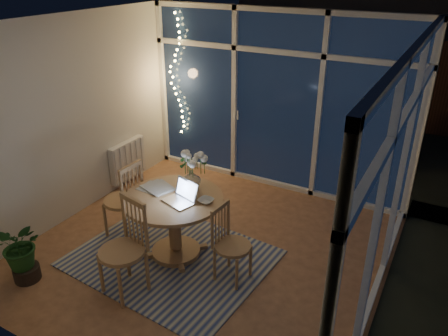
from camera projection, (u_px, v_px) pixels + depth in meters
The scene contains 25 objects.
floor at pixel (207, 249), 5.26m from camera, with size 4.00×4.00×0.00m, color brown.
ceiling at pixel (202, 25), 4.13m from camera, with size 4.00×4.00×0.00m, color silver.
wall_back at pixel (277, 102), 6.27m from camera, with size 4.00×0.04×2.60m, color silver.
wall_front at pixel (59, 247), 3.12m from camera, with size 4.00×0.04×2.60m, color silver.
wall_left at pixel (71, 120), 5.57m from camera, with size 0.04×4.00×2.60m, color silver.
wall_right at pixel (399, 194), 3.82m from camera, with size 0.04×4.00×2.60m, color silver.
window_wall_back at pixel (276, 103), 6.24m from camera, with size 4.00×0.10×2.60m, color white.
window_wall_right at pixel (395, 193), 3.84m from camera, with size 0.10×4.00×2.60m, color white.
radiator at pixel (127, 160), 6.64m from camera, with size 0.10×0.70×0.58m, color silver.
fairy_lights at pixel (176, 75), 6.80m from camera, with size 0.24×0.10×1.85m, color #FFD766, non-canonical shape.
garden_patio at pixel (352, 132), 9.01m from camera, with size 12.00×6.00×0.10m, color black.
garden_fence at pixel (340, 78), 9.21m from camera, with size 11.00×0.08×1.80m, color #372014.
neighbour_roof at pixel (391, 2), 10.88m from camera, with size 7.00×3.00×2.20m, color #2F3139.
garden_shrubs at pixel (264, 121), 8.09m from camera, with size 0.90×0.90×0.90m, color black.
rug at pixel (171, 258), 5.10m from camera, with size 2.15×1.72×0.01m, color #BDBA9A.
dining_table at pixel (175, 227), 5.02m from camera, with size 1.13×1.13×0.77m, color #A28349.
chair_left at pixel (122, 199), 5.33m from camera, with size 0.48×0.48×1.04m, color #A28349.
chair_right at pixel (233, 245), 4.60m from camera, with size 0.41×0.41×0.89m, color #A28349.
chair_front at pixel (121, 250), 4.37m from camera, with size 0.49×0.49×1.06m, color #A28349.
laptop at pixel (178, 192), 4.70m from camera, with size 0.34×0.29×0.25m, color silver, non-canonical shape.
flower_vase at pixel (191, 179), 5.02m from camera, with size 0.20×0.20×0.21m, color white.
bowl at pixel (206, 201), 4.74m from camera, with size 0.15×0.15×0.04m, color silver.
newspapers at pixel (156, 188), 5.04m from camera, with size 0.34×0.26×0.02m, color beige.
phone at pixel (175, 200), 4.79m from camera, with size 0.11×0.05×0.01m, color black.
potted_plant at pixel (22, 250), 4.61m from camera, with size 0.54×0.47×0.76m, color #1A4A1C.
Camera 1 is at (2.27, -3.67, 3.16)m, focal length 35.00 mm.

